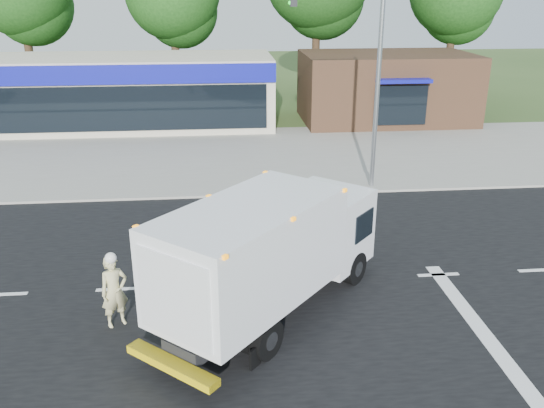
% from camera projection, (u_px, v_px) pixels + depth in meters
% --- Properties ---
extents(ground, '(120.00, 120.00, 0.00)m').
position_uv_depth(ground, '(335.00, 280.00, 16.21)').
color(ground, '#385123').
rests_on(ground, ground).
extents(road_asphalt, '(60.00, 14.00, 0.02)m').
position_uv_depth(road_asphalt, '(335.00, 280.00, 16.20)').
color(road_asphalt, black).
rests_on(road_asphalt, ground).
extents(sidewalk, '(60.00, 2.40, 0.12)m').
position_uv_depth(sidewalk, '(296.00, 184.00, 23.81)').
color(sidewalk, gray).
rests_on(sidewalk, ground).
extents(parking_apron, '(60.00, 9.00, 0.02)m').
position_uv_depth(parking_apron, '(281.00, 148.00, 29.23)').
color(parking_apron, gray).
rests_on(parking_apron, ground).
extents(lane_markings, '(55.20, 7.00, 0.01)m').
position_uv_depth(lane_markings, '(396.00, 302.00, 15.06)').
color(lane_markings, silver).
rests_on(lane_markings, road_asphalt).
extents(ems_box_truck, '(6.40, 6.90, 3.20)m').
position_uv_depth(ems_box_truck, '(270.00, 248.00, 13.84)').
color(ems_box_truck, black).
rests_on(ems_box_truck, ground).
extents(emergency_worker, '(0.80, 0.71, 1.94)m').
position_uv_depth(emergency_worker, '(114.00, 290.00, 13.75)').
color(emergency_worker, '#CCC388').
rests_on(emergency_worker, ground).
extents(retail_strip_mall, '(18.00, 6.20, 4.00)m').
position_uv_depth(retail_strip_mall, '(116.00, 92.00, 33.25)').
color(retail_strip_mall, '#BCB49C').
rests_on(retail_strip_mall, ground).
extents(brown_storefront, '(10.00, 6.70, 4.00)m').
position_uv_depth(brown_storefront, '(386.00, 87.00, 34.69)').
color(brown_storefront, '#382316').
rests_on(brown_storefront, ground).
extents(traffic_signal_pole, '(3.51, 0.25, 8.00)m').
position_uv_depth(traffic_signal_pole, '(362.00, 66.00, 21.73)').
color(traffic_signal_pole, gray).
rests_on(traffic_signal_pole, ground).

